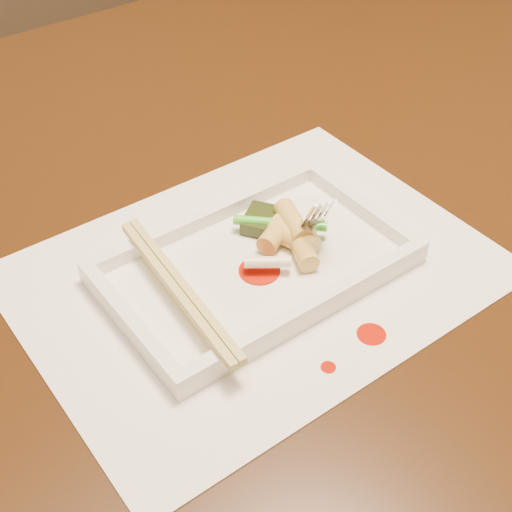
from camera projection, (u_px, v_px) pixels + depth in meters
table at (219, 252)px, 0.80m from camera, size 1.40×0.90×0.75m
placemat at (256, 272)px, 0.63m from camera, size 0.40×0.30×0.00m
sauce_splatter_a at (371, 334)px, 0.57m from camera, size 0.02×0.02×0.00m
sauce_splatter_b at (328, 367)px, 0.55m from camera, size 0.01×0.01×0.00m
plate_base at (256, 268)px, 0.62m from camera, size 0.26×0.16×0.01m
plate_rim_far at (209, 216)px, 0.66m from camera, size 0.26×0.01×0.01m
plate_rim_near at (311, 308)px, 0.57m from camera, size 0.26×0.01×0.01m
plate_rim_left at (130, 321)px, 0.56m from camera, size 0.01×0.14×0.01m
plate_rim_right at (361, 206)px, 0.67m from camera, size 0.01×0.14×0.01m
veg_piece at (261, 220)px, 0.66m from camera, size 0.05×0.04×0.01m
scallion_white at (268, 262)px, 0.61m from camera, size 0.04×0.03×0.01m
scallion_green at (280, 223)px, 0.64m from camera, size 0.07×0.07×0.01m
chopstick_a at (174, 289)px, 0.57m from camera, size 0.02×0.19×0.01m
chopstick_b at (183, 285)px, 0.58m from camera, size 0.02×0.19×0.01m
fork at (309, 157)px, 0.61m from camera, size 0.09×0.10×0.14m
sauce_blob_0 at (259, 271)px, 0.61m from camera, size 0.04×0.04×0.00m
rice_cake_0 at (293, 231)px, 0.64m from camera, size 0.03×0.04×0.02m
rice_cake_1 at (277, 232)px, 0.64m from camera, size 0.05×0.04×0.02m
rice_cake_2 at (293, 222)px, 0.64m from camera, size 0.03×0.05×0.02m
rice_cake_3 at (293, 238)px, 0.63m from camera, size 0.03×0.05×0.02m
rice_cake_4 at (301, 246)px, 0.62m from camera, size 0.04×0.05×0.02m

